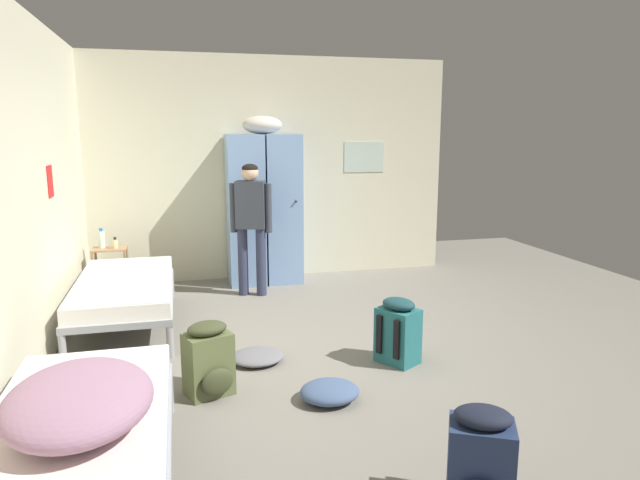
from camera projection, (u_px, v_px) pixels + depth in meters
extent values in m
plane|color=slate|center=(328.00, 355.00, 4.87)|extent=(9.03, 9.03, 0.00)
cube|color=beige|center=(271.00, 169.00, 7.32)|extent=(4.67, 0.06, 2.82)
cube|color=beige|center=(16.00, 199.00, 4.05)|extent=(0.06, 5.64, 2.82)
cube|color=#B7CCBC|center=(364.00, 157.00, 7.56)|extent=(0.55, 0.01, 0.40)
cube|color=red|center=(50.00, 181.00, 4.99)|extent=(0.01, 0.20, 0.28)
cube|color=#7A9ECC|center=(246.00, 210.00, 7.03)|extent=(0.44, 0.52, 1.85)
cylinder|color=black|center=(258.00, 203.00, 6.77)|extent=(0.02, 0.03, 0.02)
cube|color=#7A9ECC|center=(282.00, 209.00, 7.14)|extent=(0.44, 0.52, 1.85)
cylinder|color=black|center=(296.00, 201.00, 6.88)|extent=(0.02, 0.03, 0.02)
ellipsoid|color=beige|center=(262.00, 125.00, 6.89)|extent=(0.48, 0.36, 0.22)
cylinder|color=#99704C|center=(94.00, 277.00, 6.40)|extent=(0.03, 0.03, 0.55)
cylinder|color=#99704C|center=(126.00, 275.00, 6.48)|extent=(0.03, 0.03, 0.55)
cylinder|color=#99704C|center=(97.00, 271.00, 6.66)|extent=(0.03, 0.03, 0.55)
cylinder|color=#99704C|center=(128.00, 269.00, 6.74)|extent=(0.03, 0.03, 0.55)
cube|color=#99704C|center=(112.00, 280.00, 6.59)|extent=(0.38, 0.30, 0.02)
cube|color=#99704C|center=(109.00, 249.00, 6.52)|extent=(0.38, 0.30, 0.02)
cylinder|color=gray|center=(63.00, 351.00, 4.58)|extent=(0.06, 0.06, 0.28)
cylinder|color=gray|center=(170.00, 342.00, 4.78)|extent=(0.06, 0.06, 0.28)
cylinder|color=gray|center=(94.00, 290.00, 6.34)|extent=(0.06, 0.06, 0.28)
cylinder|color=gray|center=(171.00, 285.00, 6.54)|extent=(0.06, 0.06, 0.28)
cube|color=gray|center=(125.00, 296.00, 5.53)|extent=(0.90, 1.90, 0.06)
cube|color=silver|center=(125.00, 286.00, 5.51)|extent=(0.87, 1.84, 0.14)
cube|color=silver|center=(124.00, 278.00, 5.49)|extent=(0.86, 1.82, 0.01)
cylinder|color=gray|center=(34.00, 407.00, 3.65)|extent=(0.06, 0.06, 0.28)
cylinder|color=gray|center=(169.00, 393.00, 3.85)|extent=(0.06, 0.06, 0.28)
cube|color=gray|center=(79.00, 451.00, 2.84)|extent=(0.90, 1.90, 0.06)
cube|color=silver|center=(77.00, 433.00, 2.82)|extent=(0.87, 1.84, 0.14)
cube|color=silver|center=(76.00, 419.00, 2.81)|extent=(0.86, 1.82, 0.01)
ellipsoid|color=gray|center=(79.00, 401.00, 2.70)|extent=(0.69, 0.85, 0.27)
cylinder|color=#2D334C|center=(261.00, 262.00, 6.58)|extent=(0.12, 0.12, 0.79)
cylinder|color=#2D334C|center=(243.00, 262.00, 6.60)|extent=(0.12, 0.12, 0.79)
cube|color=#333842|center=(251.00, 205.00, 6.47)|extent=(0.37, 0.29, 0.54)
cylinder|color=#333842|center=(268.00, 208.00, 6.46)|extent=(0.08, 0.08, 0.56)
cylinder|color=#333842|center=(233.00, 208.00, 6.49)|extent=(0.08, 0.08, 0.56)
sphere|color=#DBAD89|center=(250.00, 173.00, 6.40)|extent=(0.19, 0.19, 0.19)
ellipsoid|color=black|center=(250.00, 168.00, 6.39)|extent=(0.18, 0.18, 0.11)
cylinder|color=silver|center=(102.00, 240.00, 6.50)|extent=(0.07, 0.07, 0.19)
cylinder|color=#2666B2|center=(101.00, 230.00, 6.47)|extent=(0.04, 0.04, 0.04)
cylinder|color=beige|center=(115.00, 244.00, 6.48)|extent=(0.06, 0.06, 0.10)
cylinder|color=black|center=(115.00, 238.00, 6.47)|extent=(0.03, 0.03, 0.03)
cube|color=navy|center=(480.00, 466.00, 2.85)|extent=(0.39, 0.36, 0.46)
ellipsoid|color=black|center=(483.00, 417.00, 2.80)|extent=(0.35, 0.32, 0.10)
cube|color=black|center=(462.00, 446.00, 2.99)|extent=(0.06, 0.04, 0.32)
cube|color=black|center=(497.00, 450.00, 2.95)|extent=(0.06, 0.04, 0.32)
cube|color=#23666B|center=(398.00, 336.00, 4.68)|extent=(0.37, 0.40, 0.46)
ellipsoid|color=#193D42|center=(408.00, 340.00, 4.80)|extent=(0.19, 0.25, 0.20)
ellipsoid|color=#193D42|center=(399.00, 304.00, 4.62)|extent=(0.33, 0.36, 0.10)
cube|color=black|center=(396.00, 340.00, 4.52)|extent=(0.05, 0.06, 0.32)
cube|color=black|center=(379.00, 334.00, 4.64)|extent=(0.05, 0.06, 0.32)
cube|color=#566038|center=(208.00, 364.00, 4.10)|extent=(0.38, 0.34, 0.46)
ellipsoid|color=#383D23|center=(217.00, 382.00, 4.00)|extent=(0.25, 0.16, 0.20)
ellipsoid|color=#383D23|center=(207.00, 328.00, 4.05)|extent=(0.34, 0.30, 0.10)
cube|color=black|center=(190.00, 358.00, 4.16)|extent=(0.06, 0.04, 0.32)
cube|color=black|center=(212.00, 353.00, 4.26)|extent=(0.06, 0.04, 0.32)
ellipsoid|color=slate|center=(257.00, 357.00, 4.71)|extent=(0.44, 0.40, 0.09)
ellipsoid|color=#42567A|center=(330.00, 392.00, 4.03)|extent=(0.42, 0.38, 0.14)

